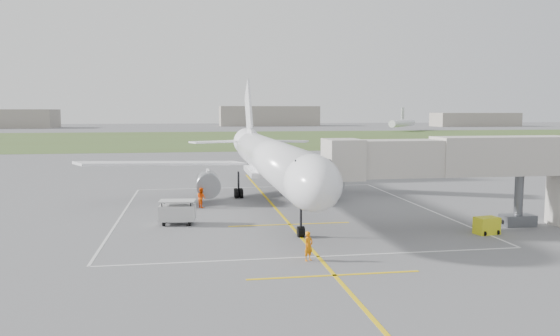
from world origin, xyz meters
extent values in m
plane|color=#59595C|center=(0.00, 0.00, 0.00)|extent=(700.00, 700.00, 0.00)
cube|color=#445726|center=(0.00, 130.00, 0.01)|extent=(700.00, 120.00, 0.02)
cube|color=yellow|center=(0.00, -5.00, 0.01)|extent=(0.25, 60.00, 0.01)
cube|color=yellow|center=(0.00, -24.00, 0.01)|extent=(10.00, 0.25, 0.01)
cube|color=yellow|center=(0.00, -10.00, 0.01)|extent=(10.00, 0.25, 0.01)
cube|color=silver|center=(0.00, 12.00, 0.01)|extent=(28.00, 0.20, 0.01)
cube|color=silver|center=(0.00, -20.00, 0.01)|extent=(28.00, 0.20, 0.01)
cube|color=silver|center=(-14.00, -4.00, 0.01)|extent=(0.20, 32.00, 0.01)
cube|color=silver|center=(14.00, -4.00, 0.01)|extent=(0.20, 32.00, 0.01)
cylinder|color=white|center=(0.00, 0.00, 4.50)|extent=(3.80, 36.00, 3.80)
ellipsoid|color=white|center=(0.00, -18.00, 4.50)|extent=(3.80, 7.22, 3.80)
cube|color=black|center=(0.00, -18.90, 5.55)|extent=(2.40, 1.60, 0.99)
cone|color=white|center=(0.00, 20.50, 4.90)|extent=(3.80, 6.00, 3.80)
cube|color=white|center=(10.50, 6.00, 3.65)|extent=(17.93, 11.24, 1.23)
cube|color=white|center=(-10.50, 6.00, 3.65)|extent=(17.93, 11.24, 1.23)
cube|color=white|center=(0.00, 3.00, 2.95)|extent=(4.20, 8.00, 0.50)
cube|color=white|center=(0.00, 21.20, 9.20)|extent=(0.30, 7.89, 8.65)
cube|color=white|center=(0.00, 19.00, 6.20)|extent=(0.35, 5.00, 1.20)
cube|color=white|center=(4.20, 20.20, 5.10)|extent=(7.85, 5.03, 0.20)
cube|color=white|center=(-4.20, 20.20, 5.10)|extent=(7.85, 5.03, 0.20)
cylinder|color=gray|center=(6.20, 2.50, 1.90)|extent=(2.30, 4.20, 2.30)
cube|color=white|center=(6.20, 2.20, 2.70)|extent=(0.25, 2.40, 1.20)
cylinder|color=gray|center=(-6.20, 2.50, 1.90)|extent=(2.30, 4.20, 2.30)
cube|color=white|center=(-6.20, 2.20, 2.70)|extent=(0.25, 2.40, 1.20)
cylinder|color=black|center=(0.00, -14.50, 1.30)|extent=(0.18, 0.18, 2.60)
cylinder|color=black|center=(-0.11, -14.50, 0.40)|extent=(0.28, 0.80, 0.80)
cylinder|color=black|center=(0.11, -14.50, 0.40)|extent=(0.28, 0.80, 0.80)
cylinder|color=black|center=(2.90, 4.50, 1.40)|extent=(0.22, 0.22, 2.80)
cylinder|color=black|center=(2.62, 4.15, 0.48)|extent=(0.32, 0.96, 0.96)
cylinder|color=black|center=(3.18, 4.15, 0.48)|extent=(0.32, 0.96, 0.96)
cylinder|color=black|center=(2.62, 4.85, 0.48)|extent=(0.32, 0.96, 0.96)
cylinder|color=black|center=(3.18, 4.85, 0.48)|extent=(0.32, 0.96, 0.96)
cylinder|color=black|center=(-2.90, 4.50, 1.40)|extent=(0.22, 0.22, 2.80)
cylinder|color=black|center=(-3.18, 4.15, 0.48)|extent=(0.32, 0.96, 0.96)
cylinder|color=black|center=(-2.62, 4.15, 0.48)|extent=(0.32, 0.96, 0.96)
cylinder|color=black|center=(-3.18, 4.85, 0.48)|extent=(0.32, 0.96, 0.96)
cylinder|color=black|center=(-2.62, 4.85, 0.48)|extent=(0.32, 0.96, 0.96)
cube|color=#A9A399|center=(7.74, -13.50, 5.60)|extent=(11.09, 2.90, 2.80)
cube|color=#A9A399|center=(16.46, -13.50, 5.70)|extent=(11.09, 3.10, 3.00)
cube|color=#A9A399|center=(3.40, -13.50, 5.60)|extent=(2.60, 3.40, 3.00)
cylinder|color=#55575C|center=(18.00, -13.50, 2.10)|extent=(0.70, 0.70, 4.20)
cube|color=#55575C|center=(18.00, -13.50, 0.45)|extent=(2.60, 1.40, 0.90)
cylinder|color=black|center=(17.00, -13.50, 0.35)|extent=(0.70, 0.30, 0.70)
cylinder|color=black|center=(19.00, -13.50, 0.35)|extent=(0.70, 0.30, 0.70)
cube|color=#CBCC19|center=(13.97, -15.80, 0.64)|extent=(1.88, 1.39, 1.28)
cylinder|color=black|center=(13.46, -16.37, 0.19)|extent=(0.23, 0.40, 0.38)
cylinder|color=black|center=(14.64, -16.16, 0.19)|extent=(0.23, 0.40, 0.38)
cube|color=#BABABA|center=(-9.02, -8.49, 0.97)|extent=(3.00, 1.98, 1.26)
cube|color=#BABABA|center=(-9.02, -8.49, 1.94)|extent=(3.00, 1.98, 0.09)
cylinder|color=black|center=(-10.22, -9.06, 1.20)|extent=(0.09, 0.09, 1.48)
cylinder|color=black|center=(-7.95, -9.28, 1.20)|extent=(0.09, 0.09, 1.48)
cylinder|color=black|center=(-10.09, -7.70, 1.20)|extent=(0.09, 0.09, 1.48)
cylinder|color=black|center=(-7.82, -7.91, 1.20)|extent=(0.09, 0.09, 1.48)
cylinder|color=black|center=(-10.10, -9.02, 0.23)|extent=(0.25, 0.47, 0.46)
cylinder|color=black|center=(-8.05, -9.21, 0.23)|extent=(0.25, 0.47, 0.46)
cylinder|color=black|center=(-9.98, -7.76, 0.23)|extent=(0.25, 0.47, 0.46)
cylinder|color=black|center=(-7.94, -7.96, 0.23)|extent=(0.25, 0.47, 0.46)
imported|color=orange|center=(-0.80, -20.78, 0.92)|extent=(0.80, 0.74, 1.83)
imported|color=#E84907|center=(-6.94, -1.03, 0.97)|extent=(1.10, 1.18, 1.94)
cube|color=gray|center=(40.00, 280.00, 6.00)|extent=(60.00, 20.00, 12.00)
cube|color=gray|center=(160.00, 250.00, 4.00)|extent=(50.00, 18.00, 8.00)
cylinder|color=white|center=(88.93, 186.81, 3.50)|extent=(22.38, 27.07, 3.20)
cube|color=white|center=(88.93, 186.81, 8.00)|extent=(2.72, 3.32, 5.50)
camera|label=1|loc=(-7.88, -52.95, 9.21)|focal=35.00mm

